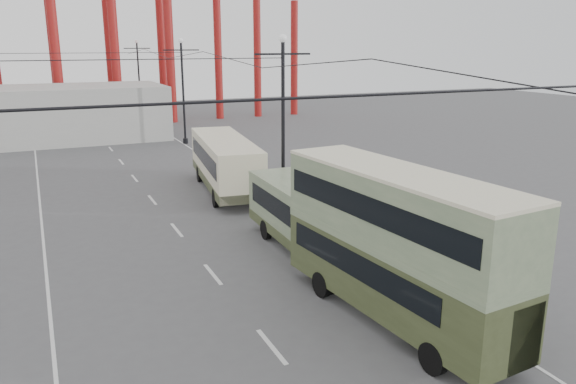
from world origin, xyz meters
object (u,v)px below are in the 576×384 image
single_decker_green (315,222)px  pedestrian (317,247)px  double_decker_bus (396,239)px  single_decker_cream (225,162)px

single_decker_green → pedestrian: single_decker_green is taller
single_decker_green → double_decker_bus: bearing=-90.1°
double_decker_bus → pedestrian: (-0.17, 5.05, -1.96)m
double_decker_bus → single_decker_green: 6.09m
double_decker_bus → single_decker_green: size_ratio=0.94×
pedestrian → double_decker_bus: bearing=52.3°
double_decker_bus → single_decker_cream: double_decker_bus is taller
double_decker_bus → pedestrian: bearing=86.9°
single_decker_cream → pedestrian: bearing=-84.4°
single_decker_green → single_decker_cream: 12.28m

